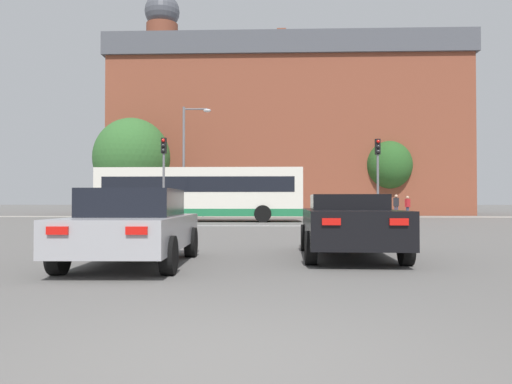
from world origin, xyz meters
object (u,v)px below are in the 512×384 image
Objects in this scene: pedestrian_walking_east at (396,204)px; pedestrian_walking_west at (351,204)px; traffic_light_near_left at (164,167)px; pedestrian_waiting at (408,205)px; car_saloon_left at (134,226)px; car_roadster_right at (349,224)px; traffic_light_near_right at (378,167)px; bus_crossing_lead at (201,193)px; street_lamp_junction at (188,151)px; traffic_light_far_left at (203,186)px.

pedestrian_walking_west is at bearing -139.17° from pedestrian_walking_east.
traffic_light_near_left reaches higher than pedestrian_waiting.
car_saloon_left is at bearing -8.05° from pedestrian_walking_west.
traffic_light_near_left reaches higher than car_saloon_left.
car_roadster_right is 2.50× the size of pedestrian_walking_west.
traffic_light_near_left is at bearing -31.98° from pedestrian_walking_west.
pedestrian_walking_east reaches higher than car_roadster_right.
car_roadster_right is 15.60m from traffic_light_near_right.
pedestrian_waiting is at bearing 74.35° from car_roadster_right.
traffic_light_near_left reaches higher than pedestrian_walking_west.
bus_crossing_lead is 5.11m from traffic_light_near_left.
traffic_light_near_left is at bearing 99.02° from car_saloon_left.
traffic_light_near_left is (-1.20, -4.80, 1.26)m from bus_crossing_lead.
car_roadster_right is 28.72m from pedestrian_walking_west.
street_lamp_junction is 17.62m from pedestrian_waiting.
street_lamp_junction is (-1.11, 2.03, 2.73)m from bus_crossing_lead.
traffic_light_far_left is (-2.98, 30.06, 1.72)m from car_saloon_left.
bus_crossing_lead is 9.36m from traffic_light_far_left.
traffic_light_near_right is at bearing -30.41° from street_lamp_junction.
pedestrian_walking_west is (-3.74, -0.94, 0.00)m from pedestrian_walking_east.
car_roadster_right is at bearing -63.48° from traffic_light_near_left.
pedestrian_waiting is (8.73, 28.11, 0.26)m from car_roadster_right.
traffic_light_far_left is 2.19× the size of pedestrian_waiting.
traffic_light_far_left is 0.49× the size of street_lamp_junction.
traffic_light_near_left is 2.51× the size of pedestrian_walking_west.
pedestrian_waiting is (12.99, 29.57, 0.23)m from car_saloon_left.
pedestrian_walking_west is at bearing 82.77° from car_roadster_right.
bus_crossing_lead is 6.91× the size of pedestrian_walking_west.
pedestrian_walking_west is at bearing -41.73° from pedestrian_waiting.
traffic_light_far_left is (-10.97, 13.63, -0.51)m from traffic_light_near_right.
bus_crossing_lead reaches higher than car_saloon_left.
bus_crossing_lead is 1.67× the size of street_lamp_junction.
car_saloon_left is 33.18m from pedestrian_walking_east.
street_lamp_junction is 4.14× the size of pedestrian_walking_west.
pedestrian_walking_west is (-4.32, 0.27, 0.09)m from pedestrian_waiting.
traffic_light_near_right is at bearing 2.27° from traffic_light_near_left.
traffic_light_far_left is (-7.24, 28.61, 1.75)m from car_roadster_right.
pedestrian_waiting is 0.93× the size of pedestrian_walking_west.
pedestrian_waiting reaches higher than car_saloon_left.
traffic_light_near_right reaches higher than car_saloon_left.
pedestrian_walking_west is at bearing 31.17° from street_lamp_junction.
traffic_light_near_left is 1.01× the size of traffic_light_near_right.
street_lamp_junction is (-2.91, 22.84, 3.73)m from car_saloon_left.
traffic_light_near_right is at bearing -80.35° from pedestrian_walking_east.
traffic_light_near_left is at bearing -90.72° from street_lamp_junction.
traffic_light_near_left is 21.06m from pedestrian_waiting.
pedestrian_walking_east is at bearing 2.65° from traffic_light_far_left.
pedestrian_walking_west is at bearing -49.19° from bus_crossing_lead.
traffic_light_near_right is 12.73m from street_lamp_junction.
street_lamp_junction is at bearing -125.84° from pedestrian_walking_east.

